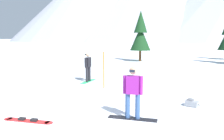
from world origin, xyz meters
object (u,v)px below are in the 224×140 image
(snowboarder_midground, at_px, (88,66))
(backpack_grey, at_px, (192,103))
(trail_marker_pole, at_px, (104,70))
(pine_tree_slender, at_px, (140,34))
(snowboarder_foreground, at_px, (133,92))
(loose_snowboard_far_spare, at_px, (28,120))

(snowboarder_midground, height_order, backpack_grey, snowboarder_midground)
(trail_marker_pole, xyz_separation_m, pine_tree_slender, (-1.81, 13.77, 2.06))
(backpack_grey, bearing_deg, snowboarder_foreground, -128.47)
(snowboarder_midground, relative_size, pine_tree_slender, 0.31)
(snowboarder_midground, bearing_deg, pine_tree_slender, 91.11)
(snowboarder_foreground, relative_size, trail_marker_pole, 0.89)
(snowboarder_midground, distance_m, trail_marker_pole, 2.00)
(snowboarder_foreground, distance_m, backpack_grey, 2.81)
(loose_snowboard_far_spare, distance_m, backpack_grey, 5.82)
(loose_snowboard_far_spare, xyz_separation_m, trail_marker_pole, (0.27, 5.15, 0.91))
(pine_tree_slender, bearing_deg, snowboarder_midground, -88.89)
(pine_tree_slender, bearing_deg, backpack_grey, -68.17)
(snowboarder_foreground, xyz_separation_m, snowboarder_midground, (-4.24, 4.96, 0.03))
(snowboarder_foreground, bearing_deg, pine_tree_slender, 104.36)
(snowboarder_foreground, distance_m, loose_snowboard_far_spare, 3.37)
(snowboarder_foreground, height_order, loose_snowboard_far_spare, snowboarder_foreground)
(snowboarder_midground, bearing_deg, snowboarder_foreground, -49.51)
(loose_snowboard_far_spare, relative_size, pine_tree_slender, 0.31)
(backpack_grey, xyz_separation_m, trail_marker_pole, (-4.35, 1.61, 0.81))
(trail_marker_pole, bearing_deg, snowboarder_midground, 141.85)
(snowboarder_midground, distance_m, loose_snowboard_far_spare, 6.57)
(backpack_grey, bearing_deg, trail_marker_pole, 159.65)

